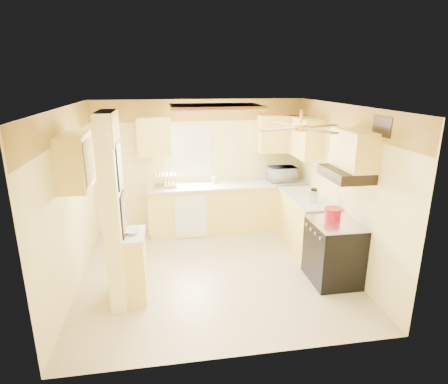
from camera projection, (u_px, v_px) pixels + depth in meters
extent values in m
plane|color=#CDB68E|center=(215.00, 271.00, 5.81)|extent=(4.00, 4.00, 0.00)
plane|color=white|center=(213.00, 106.00, 5.09)|extent=(4.00, 4.00, 0.00)
plane|color=#FFEC9B|center=(200.00, 165.00, 7.24)|extent=(4.00, 0.00, 4.00)
plane|color=#FFEC9B|center=(240.00, 251.00, 3.66)|extent=(4.00, 0.00, 4.00)
plane|color=#FFEC9B|center=(70.00, 201.00, 5.14)|extent=(0.00, 3.80, 3.80)
plane|color=#FFEC9B|center=(342.00, 188.00, 5.76)|extent=(0.00, 3.80, 3.80)
cube|color=yellow|center=(200.00, 110.00, 6.92)|extent=(4.00, 0.02, 0.40)
cube|color=#FFEC9B|center=(114.00, 212.00, 4.72)|extent=(0.20, 0.70, 2.50)
cube|color=#FFDC62|center=(136.00, 267.00, 4.99)|extent=(0.25, 0.55, 0.90)
cube|color=silver|center=(134.00, 235.00, 4.85)|extent=(0.28, 0.58, 0.04)
cube|color=#FFDC62|center=(228.00, 208.00, 7.27)|extent=(3.00, 0.60, 0.90)
cube|color=#FFDC62|center=(306.00, 223.00, 6.51)|extent=(0.60, 1.40, 0.90)
cube|color=silver|center=(229.00, 185.00, 7.12)|extent=(3.04, 0.64, 0.04)
cube|color=silver|center=(307.00, 197.00, 6.38)|extent=(0.64, 1.44, 0.04)
cube|color=white|center=(191.00, 217.00, 6.87)|extent=(0.58, 0.02, 0.80)
cube|color=white|center=(187.00, 151.00, 7.10)|extent=(0.92, 0.02, 1.02)
cube|color=white|center=(187.00, 151.00, 7.11)|extent=(0.80, 0.02, 0.90)
cube|color=#FFDC62|center=(154.00, 137.00, 6.77)|extent=(0.60, 0.35, 0.70)
cube|color=#FFDC62|center=(282.00, 134.00, 7.15)|extent=(0.90, 0.35, 0.70)
cube|color=#FFDC62|center=(304.00, 137.00, 6.74)|extent=(0.35, 1.00, 0.70)
cube|color=#FFDC62|center=(74.00, 162.00, 4.76)|extent=(0.35, 0.75, 0.70)
cube|color=#FFDC62|center=(354.00, 150.00, 5.01)|extent=(0.35, 0.76, 0.52)
cube|color=black|center=(333.00, 252.00, 5.42)|extent=(0.65, 0.76, 0.90)
cube|color=silver|center=(336.00, 223.00, 5.29)|extent=(0.66, 0.77, 0.02)
cylinder|color=silver|center=(321.00, 238.00, 5.03)|extent=(0.03, 0.05, 0.05)
cylinder|color=silver|center=(316.00, 234.00, 5.19)|extent=(0.03, 0.05, 0.05)
cylinder|color=silver|center=(311.00, 229.00, 5.35)|extent=(0.03, 0.05, 0.05)
cylinder|color=silver|center=(307.00, 225.00, 5.51)|extent=(0.03, 0.05, 0.05)
cube|color=black|center=(346.00, 174.00, 5.09)|extent=(0.50, 0.76, 0.14)
cube|color=black|center=(119.00, 165.00, 4.56)|extent=(0.02, 0.42, 0.57)
cube|color=white|center=(120.00, 165.00, 4.56)|extent=(0.01, 0.37, 0.52)
cube|color=black|center=(123.00, 215.00, 4.75)|extent=(0.02, 0.42, 0.57)
cube|color=yellow|center=(124.00, 215.00, 4.75)|extent=(0.01, 0.37, 0.52)
cube|color=brown|center=(215.00, 107.00, 5.59)|extent=(1.35, 0.95, 0.06)
cube|color=white|center=(215.00, 108.00, 5.59)|extent=(1.15, 0.75, 0.02)
cylinder|color=gold|center=(301.00, 116.00, 4.60)|extent=(0.04, 0.04, 0.16)
cylinder|color=gold|center=(301.00, 128.00, 4.65)|extent=(0.18, 0.18, 0.08)
cube|color=brown|center=(320.00, 126.00, 4.80)|extent=(0.55, 0.28, 0.01)
cube|color=brown|center=(285.00, 125.00, 4.91)|extent=(0.28, 0.55, 0.01)
cube|color=brown|center=(280.00, 129.00, 4.50)|extent=(0.55, 0.28, 0.01)
cube|color=brown|center=(319.00, 131.00, 4.38)|extent=(0.28, 0.55, 0.01)
cube|color=black|center=(382.00, 126.00, 4.60)|extent=(0.02, 0.40, 0.25)
imported|color=white|center=(282.00, 174.00, 7.26)|extent=(0.53, 0.37, 0.29)
imported|color=white|center=(132.00, 232.00, 4.84)|extent=(0.22, 0.22, 0.05)
cylinder|color=#B50E1C|center=(333.00, 214.00, 5.39)|extent=(0.23, 0.23, 0.15)
cylinder|color=#B50E1C|center=(333.00, 209.00, 5.37)|extent=(0.25, 0.25, 0.02)
cylinder|color=silver|center=(314.00, 196.00, 6.06)|extent=(0.15, 0.15, 0.20)
cylinder|color=black|center=(314.00, 189.00, 6.03)|extent=(0.10, 0.10, 0.03)
cube|color=tan|center=(166.00, 186.00, 6.93)|extent=(0.41, 0.31, 0.04)
cube|color=tan|center=(156.00, 181.00, 6.88)|extent=(0.02, 0.27, 0.23)
cube|color=tan|center=(160.00, 181.00, 6.89)|extent=(0.02, 0.27, 0.23)
cube|color=tan|center=(164.00, 181.00, 6.90)|extent=(0.02, 0.27, 0.23)
cube|color=tan|center=(167.00, 181.00, 6.91)|extent=(0.02, 0.27, 0.23)
cube|color=tan|center=(171.00, 180.00, 6.92)|extent=(0.02, 0.27, 0.23)
cube|color=tan|center=(175.00, 180.00, 6.93)|extent=(0.02, 0.27, 0.23)
cylinder|color=white|center=(160.00, 181.00, 6.89)|extent=(0.02, 0.23, 0.23)
cylinder|color=white|center=(167.00, 181.00, 6.91)|extent=(0.02, 0.23, 0.23)
cylinder|color=white|center=(214.00, 180.00, 7.16)|extent=(0.10, 0.10, 0.12)
cylinder|color=tan|center=(215.00, 178.00, 7.15)|extent=(0.01, 0.01, 0.20)
cylinder|color=tan|center=(214.00, 178.00, 7.16)|extent=(0.01, 0.01, 0.20)
cylinder|color=tan|center=(213.00, 178.00, 7.14)|extent=(0.01, 0.01, 0.20)
cylinder|color=tan|center=(214.00, 178.00, 7.13)|extent=(0.01, 0.01, 0.20)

